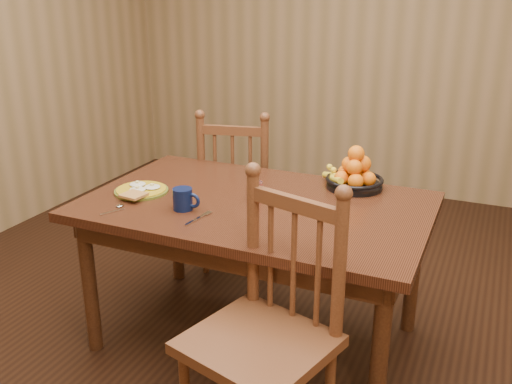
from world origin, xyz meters
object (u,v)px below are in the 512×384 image
at_px(chair_far, 239,193).
at_px(fruit_bowl, 354,176).
at_px(dining_table, 256,219).
at_px(chair_near, 266,333).
at_px(breakfast_plate, 141,190).
at_px(coffee_mug, 184,199).

relative_size(chair_far, fruit_bowl, 3.13).
bearing_deg(dining_table, fruit_bowl, 45.95).
distance_m(dining_table, chair_near, 0.74).
xyz_separation_m(dining_table, chair_near, (0.33, -0.65, -0.15)).
bearing_deg(fruit_bowl, breakfast_plate, -152.47).
xyz_separation_m(dining_table, coffee_mug, (-0.26, -0.22, 0.14)).
relative_size(breakfast_plate, fruit_bowl, 0.91).
bearing_deg(chair_near, breakfast_plate, 164.78).
bearing_deg(coffee_mug, fruit_bowl, 43.54).
relative_size(chair_near, coffee_mug, 7.98).
xyz_separation_m(chair_near, fruit_bowl, (0.04, 1.03, 0.30)).
height_order(chair_far, fruit_bowl, chair_far).
xyz_separation_m(dining_table, breakfast_plate, (-0.57, -0.11, 0.10)).
distance_m(chair_near, fruit_bowl, 1.07).
distance_m(chair_near, breakfast_plate, 1.08).
bearing_deg(breakfast_plate, fruit_bowl, 27.53).
height_order(chair_far, breakfast_plate, chair_far).
height_order(dining_table, coffee_mug, coffee_mug).
height_order(chair_far, chair_near, chair_near).
xyz_separation_m(chair_near, coffee_mug, (-0.59, 0.43, 0.28)).
height_order(dining_table, fruit_bowl, fruit_bowl).
relative_size(chair_near, fruit_bowl, 3.28).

